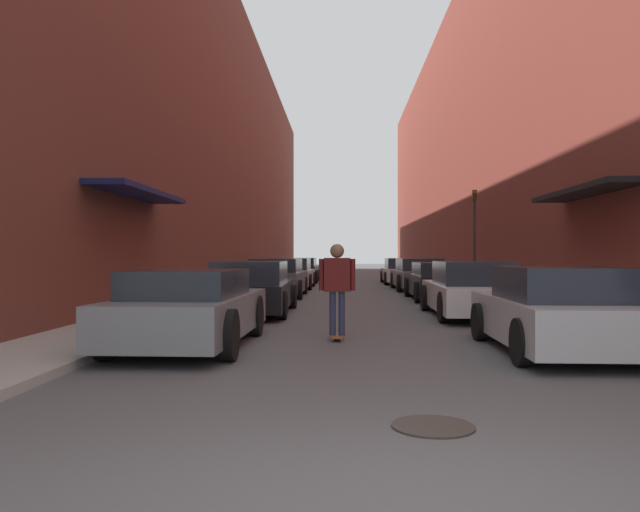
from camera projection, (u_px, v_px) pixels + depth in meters
name	position (u px, v px, depth m)	size (l,w,h in m)	color
ground	(351.00, 286.00, 28.67)	(139.27, 139.27, 0.00)	#515154
curb_strip_left	(266.00, 279.00, 35.16)	(1.80, 63.30, 0.12)	#A3A099
curb_strip_right	(432.00, 280.00, 34.83)	(1.80, 63.30, 0.12)	#A3A099
building_row_left	(215.00, 152.00, 35.24)	(4.90, 63.30, 14.51)	brown
building_row_right	(485.00, 143.00, 34.71)	(4.90, 63.30, 15.35)	brown
parked_car_left_0	(190.00, 309.00, 9.78)	(1.88, 4.33, 1.22)	gray
parked_car_left_1	(252.00, 288.00, 15.36)	(1.96, 4.81, 1.29)	black
parked_car_left_2	(277.00, 278.00, 21.53)	(1.91, 4.63, 1.31)	#515459
parked_car_left_3	(290.00, 274.00, 26.88)	(2.02, 4.74, 1.31)	silver
parked_car_left_4	(300.00, 270.00, 32.90)	(2.00, 4.71, 1.29)	black
parked_car_right_0	(560.00, 311.00, 9.23)	(1.98, 4.04, 1.27)	#B7B7BC
parked_car_right_1	(471.00, 290.00, 14.61)	(1.91, 4.75, 1.30)	silver
parked_car_right_2	(442.00, 281.00, 20.09)	(2.06, 4.70, 1.21)	black
parked_car_right_3	(418.00, 275.00, 25.50)	(1.99, 4.74, 1.30)	gray
parked_car_right_4	(403.00, 271.00, 31.18)	(2.04, 4.74, 1.28)	silver
skateboarder	(337.00, 281.00, 10.66)	(0.63, 0.78, 1.64)	brown
manhole_cover	(433.00, 426.00, 5.24)	(0.70, 0.70, 0.02)	#332D28
traffic_light	(475.00, 228.00, 25.25)	(0.16, 0.22, 3.96)	#2D2D2D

